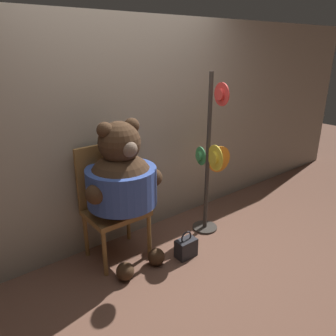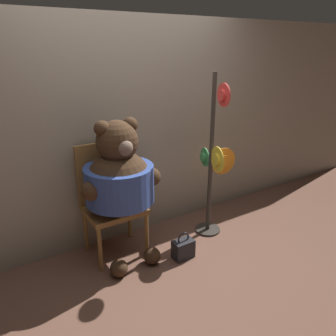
% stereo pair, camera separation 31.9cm
% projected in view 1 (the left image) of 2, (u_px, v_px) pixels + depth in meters
% --- Properties ---
extents(ground_plane, '(14.00, 14.00, 0.00)m').
position_uv_depth(ground_plane, '(159.00, 256.00, 3.23)').
color(ground_plane, brown).
extents(wall_back, '(8.00, 0.10, 2.24)m').
position_uv_depth(wall_back, '(122.00, 134.00, 3.28)').
color(wall_back, gray).
rests_on(wall_back, ground_plane).
extents(chair, '(0.54, 0.44, 1.10)m').
position_uv_depth(chair, '(111.00, 198.00, 3.11)').
color(chair, olive).
rests_on(chair, ground_plane).
extents(teddy_bear, '(0.77, 0.68, 1.37)m').
position_uv_depth(teddy_bear, '(122.00, 182.00, 2.94)').
color(teddy_bear, '#3D2819').
rests_on(teddy_bear, ground_plane).
extents(hat_display_rack, '(0.44, 0.52, 1.72)m').
position_uv_depth(hat_display_rack, '(211.00, 161.00, 3.44)').
color(hat_display_rack, '#332D28').
rests_on(hat_display_rack, ground_plane).
extents(handbag_on_ground, '(0.21, 0.13, 0.28)m').
position_uv_depth(handbag_on_ground, '(186.00, 247.00, 3.20)').
color(handbag_on_ground, '#232328').
rests_on(handbag_on_ground, ground_plane).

